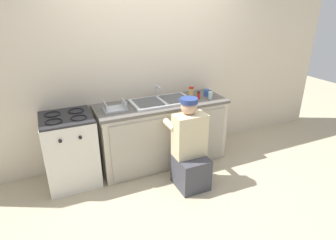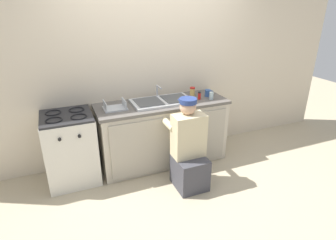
# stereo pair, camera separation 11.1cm
# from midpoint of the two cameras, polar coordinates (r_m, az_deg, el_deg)

# --- Properties ---
(ground_plane) EXTENTS (12.00, 12.00, 0.00)m
(ground_plane) POSITION_cam_midpoint_polar(r_m,az_deg,el_deg) (3.85, -0.22, -10.17)
(ground_plane) COLOR tan
(back_wall) EXTENTS (6.00, 0.10, 2.50)m
(back_wall) POSITION_cam_midpoint_polar(r_m,az_deg,el_deg) (3.92, -4.19, 10.34)
(back_wall) COLOR beige
(back_wall) RESTS_ON ground_plane
(counter_cabinet) EXTENTS (1.71, 0.62, 0.83)m
(counter_cabinet) POSITION_cam_midpoint_polar(r_m,az_deg,el_deg) (3.87, -1.98, -2.83)
(counter_cabinet) COLOR beige
(counter_cabinet) RESTS_ON ground_plane
(countertop) EXTENTS (1.75, 0.62, 0.04)m
(countertop) POSITION_cam_midpoint_polar(r_m,az_deg,el_deg) (3.71, -2.13, 3.30)
(countertop) COLOR #5B5651
(countertop) RESTS_ON counter_cabinet
(sink_double_basin) EXTENTS (0.80, 0.44, 0.19)m
(sink_double_basin) POSITION_cam_midpoint_polar(r_m,az_deg,el_deg) (3.70, -2.15, 3.87)
(sink_double_basin) COLOR silver
(sink_double_basin) RESTS_ON countertop
(stove_range) EXTENTS (0.60, 0.62, 0.89)m
(stove_range) POSITION_cam_midpoint_polar(r_m,az_deg,el_deg) (3.64, -20.02, -5.67)
(stove_range) COLOR silver
(stove_range) RESTS_ON ground_plane
(plumber_person) EXTENTS (0.42, 0.61, 1.10)m
(plumber_person) POSITION_cam_midpoint_polar(r_m,az_deg,el_deg) (3.36, 3.53, -6.33)
(plumber_person) COLOR #3F3F47
(plumber_person) RESTS_ON ground_plane
(dish_rack_tray) EXTENTS (0.28, 0.22, 0.11)m
(dish_rack_tray) POSITION_cam_midpoint_polar(r_m,az_deg,el_deg) (3.52, -11.64, 2.44)
(dish_rack_tray) COLOR #B2B7BC
(dish_rack_tray) RESTS_ON countertop
(coffee_mug) EXTENTS (0.13, 0.08, 0.09)m
(coffee_mug) POSITION_cam_midpoint_polar(r_m,az_deg,el_deg) (3.98, 7.07, 5.54)
(coffee_mug) COLOR #335699
(coffee_mug) RESTS_ON countertop
(spice_bottle_red) EXTENTS (0.04, 0.04, 0.10)m
(spice_bottle_red) POSITION_cam_midpoint_polar(r_m,az_deg,el_deg) (3.84, 5.39, 5.02)
(spice_bottle_red) COLOR red
(spice_bottle_red) RESTS_ON countertop
(water_glass) EXTENTS (0.06, 0.06, 0.10)m
(water_glass) POSITION_cam_midpoint_polar(r_m,az_deg,el_deg) (3.86, 7.77, 4.99)
(water_glass) COLOR #ADC6CC
(water_glass) RESTS_ON countertop
(condiment_jar) EXTENTS (0.07, 0.07, 0.13)m
(condiment_jar) POSITION_cam_midpoint_polar(r_m,az_deg,el_deg) (3.96, 3.93, 5.81)
(condiment_jar) COLOR #DBB760
(condiment_jar) RESTS_ON countertop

